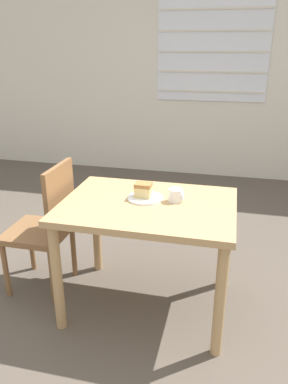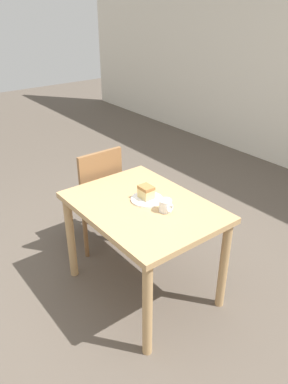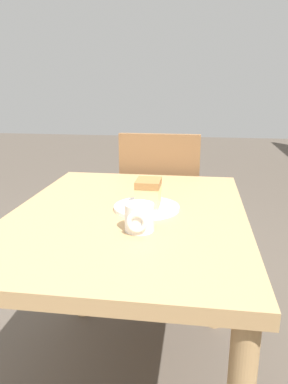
{
  "view_description": "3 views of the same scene",
  "coord_description": "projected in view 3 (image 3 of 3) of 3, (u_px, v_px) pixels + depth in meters",
  "views": [
    {
      "loc": [
        0.39,
        -1.75,
        1.58
      ],
      "look_at": [
        -0.09,
        0.29,
        0.77
      ],
      "focal_mm": 35.0,
      "sensor_mm": 36.0,
      "label": 1
    },
    {
      "loc": [
        1.63,
        -1.08,
        1.94
      ],
      "look_at": [
        -0.13,
        0.3,
        0.76
      ],
      "focal_mm": 35.0,
      "sensor_mm": 36.0,
      "label": 2
    },
    {
      "loc": [
        1.07,
        0.44,
        1.12
      ],
      "look_at": [
        -0.12,
        0.27,
        0.77
      ],
      "focal_mm": 35.0,
      "sensor_mm": 36.0,
      "label": 3
    }
  ],
  "objects": [
    {
      "name": "plate",
      "position": [
        147.0,
        208.0,
        1.23
      ],
      "size": [
        0.22,
        0.22,
        0.01
      ],
      "color": "white",
      "rests_on": "dining_table_near"
    },
    {
      "name": "cake_slice",
      "position": [
        148.0,
        192.0,
        1.23
      ],
      "size": [
        0.1,
        0.08,
        0.09
      ],
      "color": "#E0C67F",
      "rests_on": "plate"
    },
    {
      "name": "chair_near_window",
      "position": [
        161.0,
        212.0,
        1.93
      ],
      "size": [
        0.4,
        0.4,
        0.9
      ],
      "rotation": [
        0.0,
        0.0,
        -1.57
      ],
      "color": "brown",
      "rests_on": "ground_plane"
    },
    {
      "name": "coffee_mug",
      "position": [
        139.0,
        218.0,
        1.04
      ],
      "size": [
        0.09,
        0.08,
        0.08
      ],
      "color": "white",
      "rests_on": "dining_table_near"
    },
    {
      "name": "dining_table_near",
      "position": [
        129.0,
        242.0,
        1.24
      ],
      "size": [
        1.02,
        0.75,
        0.72
      ],
      "color": "tan",
      "rests_on": "ground_plane"
    }
  ]
}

